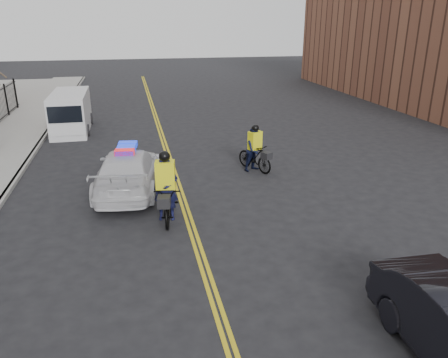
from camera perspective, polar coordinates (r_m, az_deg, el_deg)
name	(u,v)px	position (r m, az deg, el deg)	size (l,w,h in m)	color
ground	(199,250)	(11.92, -3.34, -9.20)	(120.00, 120.00, 0.00)	black
center_line_left	(168,161)	(19.23, -7.33, 2.40)	(0.10, 60.00, 0.01)	gold
center_line_right	(172,160)	(19.25, -6.86, 2.43)	(0.10, 60.00, 0.01)	gold
curb	(23,168)	(19.68, -24.76, 1.27)	(0.20, 60.00, 0.15)	gray
police_cruiser	(128,170)	(15.95, -12.42, 1.13)	(2.70, 5.36, 1.65)	silver
cargo_van	(71,113)	(25.41, -19.40, 8.15)	(1.98, 4.99, 2.08)	silver
cyclist_near	(166,196)	(13.41, -7.55, -2.23)	(1.13, 2.33, 2.19)	black
cyclist_far	(255,153)	(17.67, 4.04, 3.44)	(1.34, 1.93, 1.91)	black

